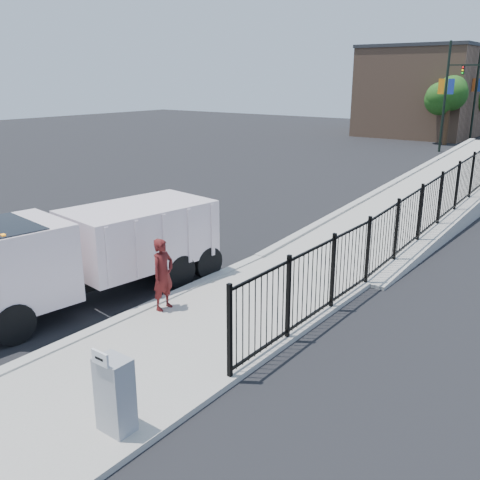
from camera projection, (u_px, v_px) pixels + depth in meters
The scene contains 15 objects.
ground at pixel (169, 301), 13.59m from camera, with size 120.00×120.00×0.00m, color black.
sidewalk at pixel (168, 353), 10.94m from camera, with size 3.55×12.00×0.12m, color #9E998E.
curb at pixel (106, 327), 12.04m from camera, with size 0.30×12.00×0.16m, color #ADAAA3.
ramp at pixel (447, 201), 24.58m from camera, with size 3.95×24.00×1.70m, color #9E998E.
iron_fence at pixel (455, 202), 20.44m from camera, with size 0.10×28.00×1.80m, color black.
truck at pixel (88, 249), 13.36m from camera, with size 3.14×7.21×2.39m.
worker at pixel (163, 274), 12.65m from camera, with size 0.64×0.42×1.75m, color #531514.
utility_cabinet at pixel (115, 395), 8.29m from camera, with size 0.55×0.40×1.25m, color gray.
arrow_sign at pixel (100, 358), 7.91m from camera, with size 0.35×0.04×0.22m, color white.
debris at pixel (119, 371), 10.08m from camera, with size 0.30×0.30×0.08m, color silver.
light_pole_0 at pixel (450, 93), 39.36m from camera, with size 3.78×0.22×8.00m.
light_pole_2 at pixel (480, 90), 46.16m from camera, with size 3.78×0.22×8.00m.
tree_0 at pixel (450, 96), 43.81m from camera, with size 2.87×2.87×5.43m.
tree_2 at pixel (477, 93), 50.79m from camera, with size 3.17×3.17×5.58m.
building at pixel (423, 93), 51.19m from camera, with size 10.00×10.00×8.00m, color #8C664C.
Camera 1 is at (9.01, -8.91, 5.47)m, focal length 40.00 mm.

